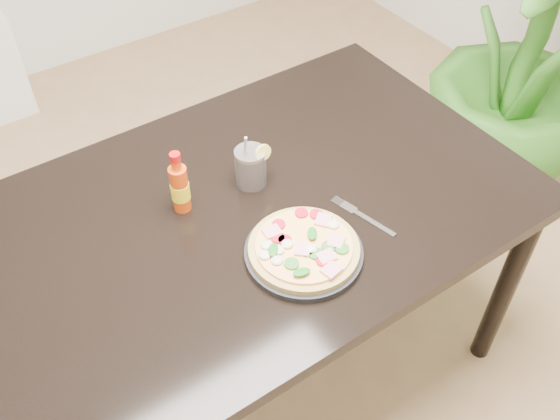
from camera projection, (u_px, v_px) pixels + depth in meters
floor at (271, 396)px, 2.01m from camera, size 4.50×4.50×0.00m
dining_table at (254, 227)px, 1.62m from camera, size 1.40×0.90×0.75m
plate at (304, 253)px, 1.44m from camera, size 0.28×0.28×0.02m
pizza at (304, 247)px, 1.43m from camera, size 0.26×0.26×0.03m
hot_sauce_bottle at (180, 187)px, 1.51m from camera, size 0.05×0.05×0.18m
cola_cup at (251, 168)px, 1.58m from camera, size 0.09×0.08×0.17m
fork at (361, 215)px, 1.53m from camera, size 0.06×0.19×0.00m
houseplant at (527, 59)px, 2.30m from camera, size 0.71×0.71×1.20m
plant_pot at (494, 159)px, 2.65m from camera, size 0.28×0.28×0.22m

